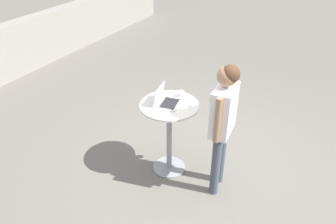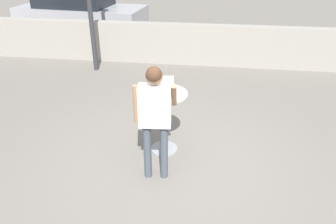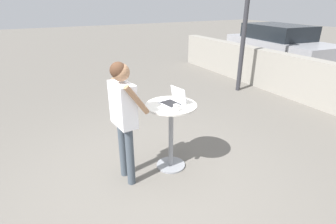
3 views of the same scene
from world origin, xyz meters
name	(u,v)px [view 2 (image 2 of 3)]	position (x,y,z in m)	size (l,w,h in m)	color
ground_plane	(173,165)	(0.00, 0.00, 0.00)	(50.00, 50.00, 0.00)	slate
pavement_kerb	(196,45)	(0.00, 4.73, 0.54)	(12.67, 0.35, 1.08)	gray
cafe_table	(164,112)	(-0.21, 0.41, 0.70)	(0.73, 0.73, 1.02)	gray
laptop	(164,89)	(-0.22, 0.46, 1.07)	(0.35, 0.33, 0.23)	silver
coffee_mug	(178,93)	(0.02, 0.37, 1.07)	(0.12, 0.09, 0.08)	white
standing_person	(155,110)	(-0.22, -0.28, 1.09)	(0.57, 0.40, 1.70)	#424C56
parked_car_near_street	(80,12)	(-4.35, 7.46, 0.78)	(4.65, 2.33, 1.51)	#9E9EA3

